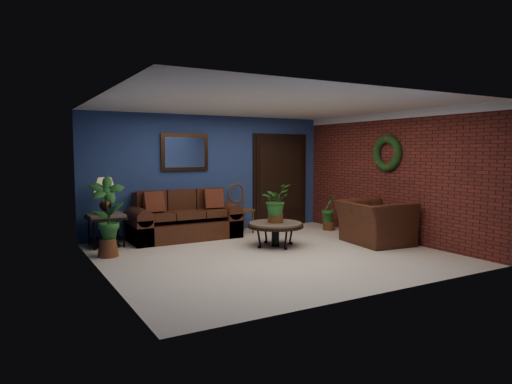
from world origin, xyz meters
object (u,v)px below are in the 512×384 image
table_lamp (105,191)px  coffee_table (275,226)px  armchair (374,222)px  side_chair (239,205)px  end_table (106,222)px  sofa (183,223)px

table_lamp → coffee_table: bearing=-29.6°
armchair → side_chair: bearing=42.2°
coffee_table → armchair: bearing=-22.2°
coffee_table → end_table: bearing=150.4°
coffee_table → armchair: size_ratio=0.82×
sofa → end_table: 1.51m
end_table → table_lamp: (0.00, 0.00, 0.55)m
sofa → coffee_table: sofa is taller
sofa → side_chair: side_chair is taller
coffee_table → end_table: end_table is taller
coffee_table → side_chair: 1.63m
side_chair → sofa: bearing=178.3°
coffee_table → armchair: armchair is taller
end_table → table_lamp: size_ratio=1.02×
table_lamp → side_chair: 2.81m
coffee_table → end_table: (-2.70, 1.54, 0.08)m
table_lamp → side_chair: table_lamp is taller
table_lamp → side_chair: bearing=1.6°
sofa → table_lamp: (-1.51, -0.03, 0.70)m
coffee_table → side_chair: side_chair is taller
coffee_table → table_lamp: bearing=150.4°
table_lamp → end_table: bearing=180.0°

